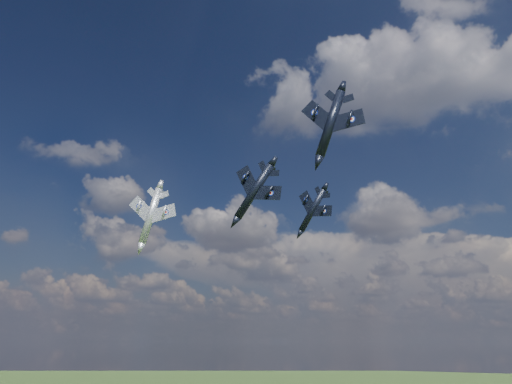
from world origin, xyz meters
The scene contains 4 objects.
jet_lead_navy centered at (8.92, 2.93, 80.94)m, with size 10.54×14.69×3.04m, color black, non-canonical shape.
jet_right_navy centered at (28.02, -11.89, 83.58)m, with size 9.25×12.89×2.67m, color black, non-canonical shape.
jet_high_navy centered at (8.30, 32.27, 84.45)m, with size 10.44×14.55×3.01m, color black, non-canonical shape.
jet_left_silver centered at (-19.77, 10.46, 81.55)m, with size 11.90×16.60×3.43m, color #95979E, non-canonical shape.
Camera 1 is at (47.16, -69.75, 56.13)m, focal length 35.00 mm.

